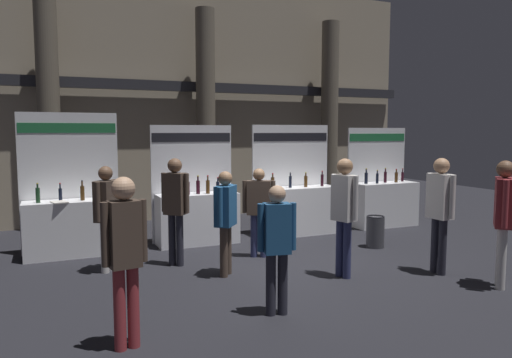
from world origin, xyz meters
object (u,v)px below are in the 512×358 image
object	(u,v)px
exhibitor_booth_0	(72,221)
exhibitor_booth_3	(383,200)
exhibitor_booth_1	(197,213)
trash_bin	(375,232)
visitor_1	(125,249)
visitor_5	(259,205)
visitor_0	(503,211)
visitor_2	(107,209)
visitor_3	(344,207)
visitor_8	(277,240)
visitor_7	(175,202)
exhibitor_booth_2	(297,206)
visitor_4	(226,214)
visitor_6	(440,204)

from	to	relation	value
exhibitor_booth_0	exhibitor_booth_3	bearing A→B (deg)	-0.17
exhibitor_booth_1	trash_bin	bearing A→B (deg)	-29.26
exhibitor_booth_3	visitor_1	size ratio (longest dim) A/B	1.30
exhibitor_booth_3	visitor_5	size ratio (longest dim) A/B	1.46
exhibitor_booth_1	visitor_5	size ratio (longest dim) A/B	1.49
visitor_0	visitor_2	bearing A→B (deg)	-74.73
visitor_3	visitor_8	world-z (taller)	visitor_3
visitor_7	visitor_8	world-z (taller)	visitor_7
exhibitor_booth_2	visitor_1	world-z (taller)	exhibitor_booth_2
exhibitor_booth_1	visitor_4	world-z (taller)	exhibitor_booth_1
exhibitor_booth_0	visitor_3	bearing A→B (deg)	-39.79
exhibitor_booth_3	visitor_4	xyz separation A→B (m)	(-4.83, -2.29, 0.37)
trash_bin	visitor_3	bearing A→B (deg)	-140.15
exhibitor_booth_1	visitor_5	distance (m)	1.67
exhibitor_booth_0	exhibitor_booth_1	distance (m)	2.35
visitor_0	visitor_1	distance (m)	5.26
exhibitor_booth_2	visitor_8	world-z (taller)	exhibitor_booth_2
visitor_0	visitor_1	world-z (taller)	visitor_0
visitor_8	visitor_2	bearing A→B (deg)	133.16
exhibitor_booth_0	trash_bin	size ratio (longest dim) A/B	4.19
visitor_2	trash_bin	bearing A→B (deg)	122.81
visitor_1	visitor_8	world-z (taller)	visitor_1
visitor_6	visitor_3	bearing A→B (deg)	72.50
visitor_3	visitor_7	xyz separation A→B (m)	(-2.20, 1.69, -0.02)
visitor_5	visitor_0	bearing A→B (deg)	157.55
exhibitor_booth_2	visitor_1	xyz separation A→B (m)	(-4.33, -4.31, 0.44)
visitor_5	visitor_7	distance (m)	1.51
visitor_2	visitor_5	size ratio (longest dim) A/B	1.07
exhibitor_booth_0	visitor_2	xyz separation A→B (m)	(0.46, -1.34, 0.39)
trash_bin	visitor_0	size ratio (longest dim) A/B	0.34
visitor_2	exhibitor_booth_1	bearing A→B (deg)	162.46
visitor_5	visitor_7	size ratio (longest dim) A/B	0.88
exhibitor_booth_1	visitor_8	size ratio (longest dim) A/B	1.48
visitor_2	exhibitor_booth_0	bearing A→B (deg)	-123.82
visitor_3	visitor_5	xyz separation A→B (m)	(-0.70, 1.64, -0.16)
visitor_4	visitor_6	world-z (taller)	visitor_6
trash_bin	visitor_0	distance (m)	2.85
visitor_6	exhibitor_booth_1	bearing A→B (deg)	38.17
exhibitor_booth_1	visitor_6	size ratio (longest dim) A/B	1.29
exhibitor_booth_3	visitor_2	world-z (taller)	exhibitor_booth_3
exhibitor_booth_0	visitor_0	bearing A→B (deg)	-38.80
visitor_3	exhibitor_booth_2	bearing A→B (deg)	-31.81
visitor_4	visitor_2	bearing A→B (deg)	-80.85
visitor_1	visitor_5	world-z (taller)	visitor_1
exhibitor_booth_1	visitor_8	bearing A→B (deg)	-93.04
exhibitor_booth_2	trash_bin	distance (m)	1.92
exhibitor_booth_2	visitor_4	world-z (taller)	exhibitor_booth_2
visitor_2	visitor_3	xyz separation A→B (m)	(3.30, -1.79, 0.08)
visitor_1	visitor_3	distance (m)	3.67
exhibitor_booth_0	visitor_1	bearing A→B (deg)	-86.17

